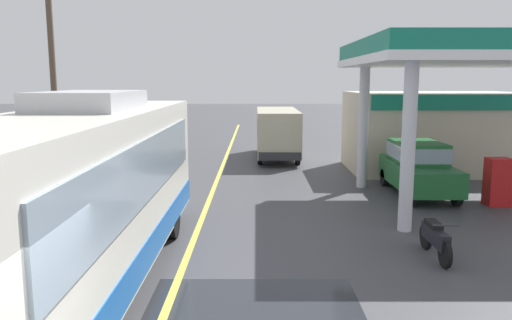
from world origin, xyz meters
name	(u,v)px	position (x,y,z in m)	size (l,w,h in m)	color
ground	(226,160)	(0.00, 20.00, 0.00)	(120.00, 120.00, 0.00)	#424247
lane_divider_stripe	(219,180)	(0.00, 15.00, 0.00)	(0.16, 50.00, 0.01)	#D8CC4C
coach_bus_main	(79,203)	(-1.67, 4.37, 1.72)	(2.60, 11.04, 3.69)	silver
gas_station_roadside	(452,113)	(9.14, 15.19, 2.63)	(9.10, 11.95, 5.10)	#147259
car_at_pump	(420,165)	(7.10, 12.50, 1.01)	(1.70, 4.20, 1.82)	#1E602D
minibus_opposing_lane	(279,129)	(2.61, 20.68, 1.47)	(2.04, 6.13, 2.44)	#BFB799
motorcycle_parked_forecourt	(437,238)	(5.51, 6.28, 0.44)	(0.55, 1.80, 0.92)	black
pedestrian_near_pump	(420,169)	(7.04, 12.24, 0.93)	(0.55, 0.22, 1.66)	#33333F
utility_pole_roadside	(54,61)	(-6.51, 15.70, 4.64)	(1.80, 0.24, 8.90)	brown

